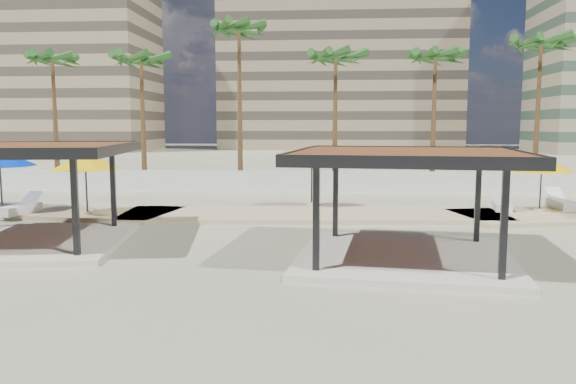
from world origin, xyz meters
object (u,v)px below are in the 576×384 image
at_px(umbrella_c, 312,157).
at_px(lounger_d, 561,203).
at_px(pavilion_central, 406,195).
at_px(pavilion_west, 21,185).
at_px(lounger_a, 20,209).
at_px(lounger_b, 502,205).

xyz_separation_m(umbrella_c, lounger_d, (11.18, 0.05, -2.04)).
bearing_deg(pavilion_central, lounger_d, 56.71).
height_order(pavilion_west, lounger_a, pavilion_west).
bearing_deg(lounger_d, lounger_a, 97.27).
distance_m(pavilion_central, pavilion_west, 12.03).
distance_m(pavilion_central, lounger_d, 12.81).
distance_m(lounger_a, lounger_d, 23.56).
height_order(lounger_a, lounger_d, lounger_d).
bearing_deg(lounger_d, umbrella_c, 89.23).
bearing_deg(lounger_d, pavilion_west, 112.22).
xyz_separation_m(pavilion_central, lounger_a, (-15.15, 6.35, -1.51)).
height_order(lounger_b, lounger_d, lounger_d).
xyz_separation_m(pavilion_west, lounger_a, (-3.17, 5.26, -1.57)).
bearing_deg(lounger_b, pavilion_west, 125.18).
distance_m(pavilion_central, lounger_a, 16.50).
bearing_deg(pavilion_central, lounger_a, 163.93).
bearing_deg(umbrella_c, pavilion_central, -72.72).
bearing_deg(lounger_b, lounger_d, -65.73).
bearing_deg(umbrella_c, lounger_a, -164.56).
height_order(umbrella_c, lounger_b, umbrella_c).
relative_size(pavilion_west, umbrella_c, 2.08).
relative_size(lounger_b, lounger_d, 0.96).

